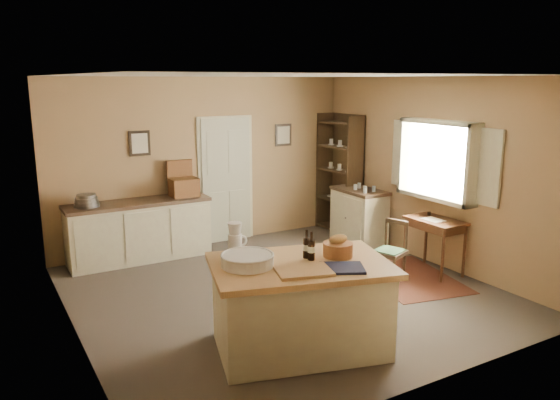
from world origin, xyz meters
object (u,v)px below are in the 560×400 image
at_px(work_island, 299,304).
at_px(writing_desk, 435,227).
at_px(shelving_unit, 341,174).
at_px(right_cabinet, 359,215).
at_px(sideboard, 140,229).
at_px(desk_chair, 390,253).

height_order(work_island, writing_desk, work_island).
bearing_deg(work_island, shelving_unit, 64.21).
bearing_deg(right_cabinet, sideboard, 164.75).
bearing_deg(writing_desk, shelving_unit, 86.33).
height_order(work_island, desk_chair, work_island).
height_order(sideboard, desk_chair, sideboard).
bearing_deg(desk_chair, writing_desk, -23.23).
distance_m(sideboard, shelving_unit, 3.60).
distance_m(work_island, right_cabinet, 3.86).
height_order(work_island, sideboard, work_island).
relative_size(work_island, writing_desk, 2.42).
relative_size(right_cabinet, shelving_unit, 0.48).
bearing_deg(right_cabinet, shelving_unit, 77.99).
height_order(work_island, right_cabinet, work_island).
distance_m(work_island, writing_desk, 2.98).
height_order(right_cabinet, shelving_unit, shelving_unit).
distance_m(sideboard, right_cabinet, 3.52).
bearing_deg(shelving_unit, writing_desk, -93.67).
bearing_deg(sideboard, desk_chair, -44.45).
distance_m(work_island, shelving_unit, 4.52).
distance_m(work_island, sideboard, 3.61).
bearing_deg(desk_chair, shelving_unit, 48.12).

